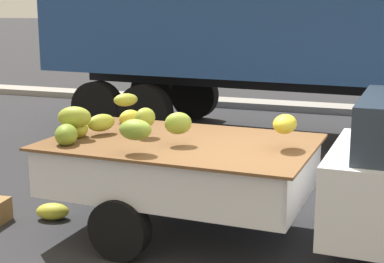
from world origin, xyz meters
The scene contains 5 objects.
ground centered at (0.00, 0.00, 0.00)m, with size 220.00×220.00×0.00m, color #28282B.
curb_strip centered at (0.00, 8.69, 0.08)m, with size 80.00×0.80×0.16m, color gray.
pickup_truck centered at (0.93, 0.09, 0.88)m, with size 5.13×2.01×1.70m.
semi_trailer centered at (0.11, 5.35, 2.54)m, with size 12.12×3.24×3.95m.
fallen_banana_bunch_near_tailgate centered at (-2.71, 0.01, 0.10)m, with size 0.40×0.26×0.20m, color gold.
Camera 1 is at (1.19, -5.61, 2.52)m, focal length 54.02 mm.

